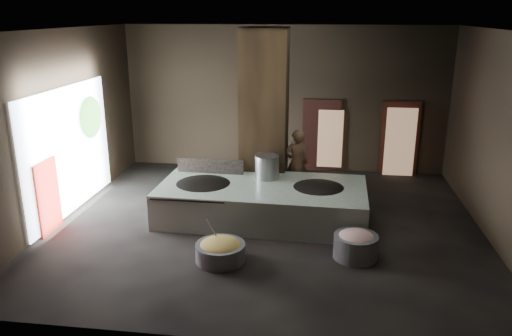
# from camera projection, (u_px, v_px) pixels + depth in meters

# --- Properties ---
(floor) EXTENTS (10.00, 9.00, 0.10)m
(floor) POSITION_uv_depth(u_px,v_px,m) (267.00, 226.00, 11.99)
(floor) COLOR black
(floor) RESTS_ON ground
(ceiling) EXTENTS (10.00, 9.00, 0.10)m
(ceiling) POSITION_uv_depth(u_px,v_px,m) (268.00, 27.00, 10.61)
(ceiling) COLOR black
(ceiling) RESTS_ON back_wall
(back_wall) EXTENTS (10.00, 0.10, 4.50)m
(back_wall) POSITION_uv_depth(u_px,v_px,m) (284.00, 99.00, 15.60)
(back_wall) COLOR black
(back_wall) RESTS_ON ground
(front_wall) EXTENTS (10.00, 0.10, 4.50)m
(front_wall) POSITION_uv_depth(u_px,v_px,m) (231.00, 207.00, 7.00)
(front_wall) COLOR black
(front_wall) RESTS_ON ground
(left_wall) EXTENTS (0.10, 9.00, 4.50)m
(left_wall) POSITION_uv_depth(u_px,v_px,m) (58.00, 126.00, 11.95)
(left_wall) COLOR black
(left_wall) RESTS_ON ground
(right_wall) EXTENTS (0.10, 9.00, 4.50)m
(right_wall) POSITION_uv_depth(u_px,v_px,m) (502.00, 140.00, 10.65)
(right_wall) COLOR black
(right_wall) RESTS_ON ground
(pillar) EXTENTS (1.20, 1.20, 4.50)m
(pillar) POSITION_uv_depth(u_px,v_px,m) (264.00, 116.00, 13.14)
(pillar) COLOR black
(pillar) RESTS_ON ground
(hearth_platform) EXTENTS (5.04, 2.53, 0.86)m
(hearth_platform) POSITION_uv_depth(u_px,v_px,m) (262.00, 202.00, 12.17)
(hearth_platform) COLOR beige
(hearth_platform) RESTS_ON ground
(platform_cap) EXTENTS (4.86, 2.33, 0.03)m
(platform_cap) POSITION_uv_depth(u_px,v_px,m) (262.00, 187.00, 12.06)
(platform_cap) COLOR black
(platform_cap) RESTS_ON hearth_platform
(wok_left) EXTENTS (1.57, 1.57, 0.43)m
(wok_left) POSITION_uv_depth(u_px,v_px,m) (203.00, 187.00, 12.22)
(wok_left) COLOR black
(wok_left) RESTS_ON hearth_platform
(wok_left_rim) EXTENTS (1.60, 1.60, 0.05)m
(wok_left_rim) POSITION_uv_depth(u_px,v_px,m) (203.00, 185.00, 12.19)
(wok_left_rim) COLOR black
(wok_left_rim) RESTS_ON hearth_platform
(wok_right) EXTENTS (1.46, 1.46, 0.41)m
(wok_right) POSITION_uv_depth(u_px,v_px,m) (318.00, 191.00, 11.95)
(wok_right) COLOR black
(wok_right) RESTS_ON hearth_platform
(wok_right_rim) EXTENTS (1.49, 1.49, 0.05)m
(wok_right_rim) POSITION_uv_depth(u_px,v_px,m) (318.00, 189.00, 11.93)
(wok_right_rim) COLOR black
(wok_right_rim) RESTS_ON hearth_platform
(stock_pot) EXTENTS (0.60, 0.60, 0.65)m
(stock_pot) POSITION_uv_depth(u_px,v_px,m) (267.00, 168.00, 12.48)
(stock_pot) COLOR #98999F
(stock_pot) RESTS_ON hearth_platform
(splash_guard) EXTENTS (1.73, 0.12, 0.43)m
(splash_guard) POSITION_uv_depth(u_px,v_px,m) (210.00, 167.00, 12.89)
(splash_guard) COLOR black
(splash_guard) RESTS_ON hearth_platform
(cook) EXTENTS (0.78, 0.64, 1.85)m
(cook) POSITION_uv_depth(u_px,v_px,m) (296.00, 163.00, 13.57)
(cook) COLOR brown
(cook) RESTS_ON ground
(veg_basin) EXTENTS (1.24, 1.24, 0.37)m
(veg_basin) POSITION_uv_depth(u_px,v_px,m) (220.00, 252.00, 10.15)
(veg_basin) COLOR gray
(veg_basin) RESTS_ON ground
(veg_fill) EXTENTS (0.83, 0.83, 0.26)m
(veg_fill) POSITION_uv_depth(u_px,v_px,m) (220.00, 245.00, 10.10)
(veg_fill) COLOR #A2B557
(veg_fill) RESTS_ON veg_basin
(ladle) EXTENTS (0.28, 0.33, 0.72)m
(ladle) POSITION_uv_depth(u_px,v_px,m) (214.00, 233.00, 10.20)
(ladle) COLOR #98999F
(ladle) RESTS_ON veg_basin
(meat_basin) EXTENTS (1.11, 1.11, 0.50)m
(meat_basin) POSITION_uv_depth(u_px,v_px,m) (356.00, 246.00, 10.26)
(meat_basin) COLOR gray
(meat_basin) RESTS_ON ground
(meat_fill) EXTENTS (0.75, 0.75, 0.29)m
(meat_fill) POSITION_uv_depth(u_px,v_px,m) (356.00, 238.00, 10.20)
(meat_fill) COLOR tan
(meat_fill) RESTS_ON meat_basin
(doorway_near) EXTENTS (1.18, 0.08, 2.38)m
(doorway_near) POSITION_uv_depth(u_px,v_px,m) (321.00, 137.00, 15.70)
(doorway_near) COLOR black
(doorway_near) RESTS_ON ground
(doorway_near_glow) EXTENTS (0.77, 0.04, 1.83)m
(doorway_near_glow) POSITION_uv_depth(u_px,v_px,m) (330.00, 139.00, 15.64)
(doorway_near_glow) COLOR #8C6647
(doorway_near_glow) RESTS_ON ground
(doorway_far) EXTENTS (1.18, 0.08, 2.38)m
(doorway_far) POSITION_uv_depth(u_px,v_px,m) (399.00, 139.00, 15.39)
(doorway_far) COLOR black
(doorway_far) RESTS_ON ground
(doorway_far_glow) EXTENTS (0.90, 0.04, 2.13)m
(doorway_far_glow) POSITION_uv_depth(u_px,v_px,m) (400.00, 142.00, 15.22)
(doorway_far_glow) COLOR #8C6647
(doorway_far_glow) RESTS_ON ground
(left_opening) EXTENTS (0.04, 4.20, 3.10)m
(left_opening) POSITION_uv_depth(u_px,v_px,m) (70.00, 150.00, 12.32)
(left_opening) COLOR white
(left_opening) RESTS_ON ground
(pavilion_sliver) EXTENTS (0.05, 0.90, 1.70)m
(pavilion_sliver) POSITION_uv_depth(u_px,v_px,m) (48.00, 197.00, 11.31)
(pavilion_sliver) COLOR maroon
(pavilion_sliver) RESTS_ON ground
(tree_silhouette) EXTENTS (0.28, 1.10, 1.10)m
(tree_silhouette) POSITION_uv_depth(u_px,v_px,m) (91.00, 117.00, 13.17)
(tree_silhouette) COLOR #194714
(tree_silhouette) RESTS_ON left_opening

